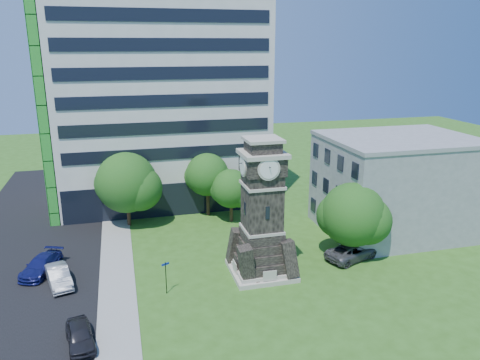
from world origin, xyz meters
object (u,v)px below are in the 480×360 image
object	(u,v)px
car_street_south	(80,336)
car_street_mid	(59,276)
park_bench	(265,279)
street_sign	(166,274)
car_street_north	(41,265)
car_east_lot	(352,251)
clock_tower	(262,217)

from	to	relation	value
car_street_south	car_street_mid	bearing A→B (deg)	93.97
park_bench	street_sign	distance (m)	8.37
car_street_north	car_east_lot	distance (m)	28.45
clock_tower	car_street_north	world-z (taller)	clock_tower
car_street_south	street_sign	bearing A→B (deg)	30.24
car_street_mid	park_bench	world-z (taller)	car_street_mid
clock_tower	car_east_lot	world-z (taller)	clock_tower
clock_tower	street_sign	bearing A→B (deg)	-169.68
clock_tower	street_sign	world-z (taller)	clock_tower
car_street_mid	street_sign	distance (m)	9.51
car_east_lot	street_sign	xyz separation A→B (m)	(-17.71, -2.00, 0.99)
car_street_north	park_bench	world-z (taller)	car_street_north
street_sign	car_east_lot	bearing A→B (deg)	-17.86
clock_tower	park_bench	world-z (taller)	clock_tower
car_street_south	car_street_north	xyz separation A→B (m)	(-4.01, 11.82, 0.02)
car_east_lot	car_street_mid	bearing A→B (deg)	65.99
car_street_south	car_east_lot	bearing A→B (deg)	7.07
car_street_north	street_sign	size ratio (longest dim) A/B	1.84
car_street_south	street_sign	world-z (taller)	street_sign
clock_tower	car_street_south	bearing A→B (deg)	-155.06
car_street_south	street_sign	distance (m)	8.42
car_street_mid	car_street_north	bearing A→B (deg)	107.91
park_bench	car_east_lot	bearing A→B (deg)	6.35
car_street_north	car_east_lot	xyz separation A→B (m)	(28.10, -4.42, 0.01)
clock_tower	car_street_mid	bearing A→B (deg)	172.59
car_street_mid	car_east_lot	size ratio (longest dim) A/B	0.86
clock_tower	car_street_north	xyz separation A→B (m)	(-18.98, 4.86, -4.53)
clock_tower	park_bench	distance (m)	5.25
clock_tower	car_street_north	size ratio (longest dim) A/B	2.37
car_street_south	park_bench	bearing A→B (deg)	8.52
car_east_lot	park_bench	bearing A→B (deg)	84.69
clock_tower	car_street_south	xyz separation A→B (m)	(-14.96, -6.96, -4.55)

